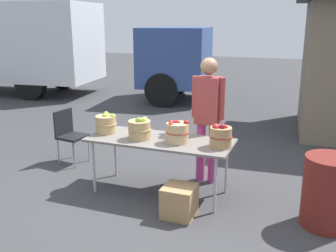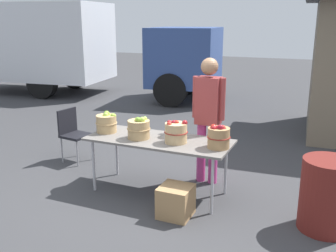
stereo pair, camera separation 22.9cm
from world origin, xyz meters
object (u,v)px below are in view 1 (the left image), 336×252
at_px(apple_basket_red_1, 221,136).
at_px(trash_barrel, 329,192).
at_px(apple_basket_green_0, 106,124).
at_px(apple_basket_red_0, 177,132).
at_px(folding_chair, 69,132).
at_px(box_truck, 60,46).
at_px(apple_basket_green_1, 140,129).
at_px(produce_crate, 179,201).
at_px(market_table, 160,142).
at_px(vendor_adult, 208,111).

relative_size(apple_basket_red_1, trash_barrel, 0.37).
height_order(apple_basket_green_0, apple_basket_red_0, apple_basket_green_0).
bearing_deg(trash_barrel, folding_chair, 170.18).
xyz_separation_m(box_truck, folding_chair, (3.70, -4.95, -0.98)).
bearing_deg(apple_basket_red_1, apple_basket_red_0, -178.96).
bearing_deg(apple_basket_green_1, produce_crate, -32.06).
xyz_separation_m(apple_basket_red_0, trash_barrel, (1.82, -0.08, -0.48)).
bearing_deg(apple_basket_red_0, folding_chair, 163.98).
height_order(market_table, apple_basket_red_1, apple_basket_red_1).
xyz_separation_m(apple_basket_green_0, apple_basket_green_1, (0.55, -0.08, 0.00)).
distance_m(market_table, produce_crate, 0.86).
xyz_separation_m(apple_basket_green_1, folding_chair, (-1.55, 0.62, -0.38)).
height_order(box_truck, trash_barrel, box_truck).
height_order(vendor_adult, produce_crate, vendor_adult).
relative_size(apple_basket_green_1, box_truck, 0.04).
height_order(apple_basket_green_0, apple_basket_red_1, apple_basket_red_1).
relative_size(apple_basket_red_0, vendor_adult, 0.17).
bearing_deg(trash_barrel, vendor_adult, 155.79).
height_order(apple_basket_green_1, box_truck, box_truck).
distance_m(market_table, trash_barrel, 2.10).
bearing_deg(box_truck, market_table, -52.11).
bearing_deg(market_table, apple_basket_green_0, 179.31).
distance_m(market_table, apple_basket_green_1, 0.32).
distance_m(apple_basket_green_0, folding_chair, 1.19).
xyz_separation_m(apple_basket_green_1, apple_basket_red_0, (0.51, 0.03, 0.00)).
bearing_deg(box_truck, vendor_adult, -46.49).
distance_m(apple_basket_green_0, apple_basket_red_0, 1.06).
xyz_separation_m(market_table, apple_basket_green_1, (-0.25, -0.07, 0.18)).
distance_m(apple_basket_red_0, folding_chair, 2.17).
relative_size(market_table, vendor_adult, 1.08).
height_order(apple_basket_green_0, folding_chair, apple_basket_green_0).
bearing_deg(trash_barrel, apple_basket_red_1, 175.94).
bearing_deg(apple_basket_red_0, produce_crate, -67.31).
relative_size(folding_chair, produce_crate, 2.31).
bearing_deg(folding_chair, market_table, -99.32).
height_order(market_table, box_truck, box_truck).
bearing_deg(trash_barrel, apple_basket_green_0, 177.30).
bearing_deg(vendor_adult, produce_crate, 91.15).
height_order(apple_basket_red_0, folding_chair, apple_basket_red_0).
distance_m(apple_basket_green_0, apple_basket_green_1, 0.55).
bearing_deg(produce_crate, folding_chair, 154.80).
distance_m(apple_basket_red_1, vendor_adult, 0.73).
height_order(apple_basket_red_1, trash_barrel, apple_basket_red_1).
xyz_separation_m(apple_basket_red_1, box_truck, (-6.31, 5.53, 0.60)).
relative_size(vendor_adult, folding_chair, 2.05).
relative_size(market_table, apple_basket_red_1, 6.27).
height_order(market_table, trash_barrel, trash_barrel).
bearing_deg(produce_crate, trash_barrel, 13.53).
bearing_deg(market_table, folding_chair, 163.15).
bearing_deg(trash_barrel, apple_basket_red_0, 177.48).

